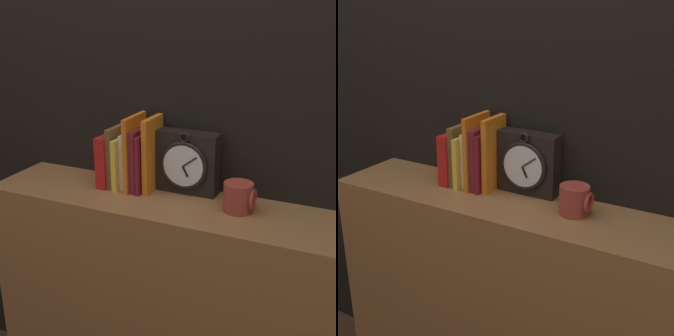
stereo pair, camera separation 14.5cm
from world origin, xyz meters
The scene contains 12 objects.
wall_back centered at (0.00, 0.17, 1.30)m, with size 6.00×0.05×2.60m.
bookshelf centered at (0.00, 0.00, 0.46)m, with size 1.24×0.29×0.93m.
clock centered at (0.02, 0.10, 1.03)m, with size 0.21×0.08×0.21m.
book_slot0_red centered at (-0.25, 0.07, 1.02)m, with size 0.04×0.14×0.18m.
book_slot1_brown centered at (-0.22, 0.07, 1.03)m, with size 0.02×0.14×0.21m.
book_slot2_yellow centered at (-0.20, 0.06, 1.02)m, with size 0.02×0.14×0.18m.
book_slot3_white centered at (-0.17, 0.08, 1.02)m, with size 0.03×0.12×0.19m.
book_slot4_orange centered at (-0.15, 0.06, 1.06)m, with size 0.01×0.15×0.25m.
book_slot5_maroon centered at (-0.13, 0.07, 1.03)m, with size 0.02×0.14×0.21m.
book_slot6_maroon centered at (-0.11, 0.07, 1.03)m, with size 0.01×0.14×0.20m.
book_slot7_orange centered at (-0.09, 0.07, 1.05)m, with size 0.02×0.13×0.25m.
mug centered at (0.22, 0.02, 0.97)m, with size 0.10×0.09×0.09m.
Camera 1 is at (0.56, -1.25, 1.53)m, focal length 50.00 mm.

